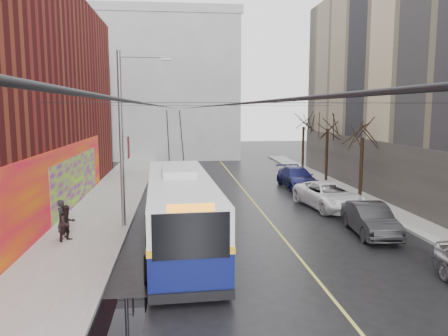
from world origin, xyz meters
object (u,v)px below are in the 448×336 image
object	(u,v)px
trolleybus	(180,209)
pedestrian_a	(63,219)
tree_mid	(328,120)
parked_car_c	(329,195)
streetlight_pole	(124,135)
parked_car_d	(297,178)
parked_car_b	(370,219)
tree_near	(363,126)
pedestrian_b	(67,223)
following_car	(171,182)
tree_far	(304,119)

from	to	relation	value
trolleybus	pedestrian_a	xyz separation A→B (m)	(-5.43, 1.22, -0.63)
tree_mid	trolleybus	world-z (taller)	tree_mid
tree_mid	parked_car_c	distance (m)	11.10
streetlight_pole	tree_mid	distance (m)	19.96
parked_car_d	parked_car_b	bearing A→B (deg)	-92.96
parked_car_d	tree_mid	bearing A→B (deg)	33.82
tree_near	pedestrian_b	xyz separation A→B (m)	(-17.53, -8.39, -4.00)
parked_car_c	tree_mid	bearing A→B (deg)	63.66
streetlight_pole	trolleybus	bearing A→B (deg)	-49.63
tree_near	parked_car_c	bearing A→B (deg)	-139.77
parked_car_c	pedestrian_b	world-z (taller)	pedestrian_b
streetlight_pole	tree_mid	xyz separation A→B (m)	(15.14, 13.00, 0.41)
parked_car_c	parked_car_d	size ratio (longest dim) A/B	1.08
tree_mid	parked_car_d	bearing A→B (deg)	-142.91
tree_mid	pedestrian_b	xyz separation A→B (m)	(-17.53, -15.39, -4.28)
tree_near	parked_car_c	world-z (taller)	tree_near
tree_near	tree_mid	bearing A→B (deg)	90.00
following_car	pedestrian_b	distance (m)	13.33
trolleybus	pedestrian_a	bearing A→B (deg)	164.58
parked_car_b	pedestrian_a	xyz separation A→B (m)	(-14.71, 0.42, 0.29)
tree_mid	parked_car_c	size ratio (longest dim) A/B	1.14
tree_far	parked_car_c	distance (m)	17.51
tree_near	tree_mid	world-z (taller)	tree_mid
pedestrian_a	streetlight_pole	bearing A→B (deg)	-31.88
tree_far	parked_car_b	world-z (taller)	tree_far
parked_car_b	parked_car_c	distance (m)	5.75
parked_car_b	following_car	size ratio (longest dim) A/B	1.12
tree_far	pedestrian_a	world-z (taller)	tree_far
tree_mid	pedestrian_a	world-z (taller)	tree_mid
streetlight_pole	tree_far	distance (m)	25.09
parked_car_d	following_car	distance (m)	9.85
tree_far	parked_car_d	distance (m)	10.85
parked_car_b	pedestrian_b	bearing A→B (deg)	-175.23
parked_car_b	pedestrian_b	world-z (taller)	pedestrian_b
parked_car_b	following_car	world-z (taller)	parked_car_b
tree_far	pedestrian_a	distance (m)	28.61
tree_near	tree_far	bearing A→B (deg)	90.00
streetlight_pole	pedestrian_b	distance (m)	5.14
parked_car_b	pedestrian_a	size ratio (longest dim) A/B	2.56
trolleybus	parked_car_c	world-z (taller)	trolleybus
pedestrian_a	pedestrian_b	size ratio (longest dim) A/B	1.11
tree_near	tree_far	xyz separation A→B (m)	(0.00, 14.00, 0.17)
following_car	pedestrian_b	size ratio (longest dim) A/B	2.54
following_car	tree_near	bearing A→B (deg)	-9.29
streetlight_pole	pedestrian_a	bearing A→B (deg)	-143.23
streetlight_pole	following_car	bearing A→B (deg)	78.28
streetlight_pole	parked_car_d	size ratio (longest dim) A/B	1.66
streetlight_pole	tree_near	distance (m)	16.28
parked_car_c	pedestrian_a	distance (m)	15.61
tree_mid	following_car	xyz separation A→B (m)	(-13.03, -2.84, -4.54)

